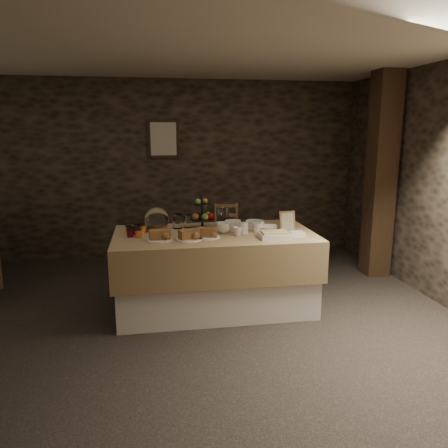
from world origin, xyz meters
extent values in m
cube|color=black|center=(0.00, 0.00, 0.00)|extent=(5.50, 5.00, 0.01)
cube|color=black|center=(0.00, 2.50, 1.30)|extent=(5.50, 0.02, 2.60)
cube|color=black|center=(0.00, -2.50, 1.30)|extent=(5.50, 0.02, 2.60)
cube|color=beige|center=(0.00, 0.00, 2.60)|extent=(5.50, 5.00, 0.01)
cube|color=silver|center=(0.29, 0.35, 0.39)|extent=(2.00, 1.03, 0.78)
cube|color=olive|center=(0.29, 0.35, 0.61)|extent=(2.08, 1.11, 0.42)
cube|color=olive|center=(0.73, 2.15, 0.20)|extent=(0.42, 0.40, 0.04)
cube|color=olive|center=(0.73, 2.30, 0.62)|extent=(0.36, 0.07, 0.36)
cube|color=black|center=(2.55, 1.12, 1.30)|extent=(0.30, 0.30, 2.60)
cube|color=black|center=(-0.15, 2.47, 1.75)|extent=(0.45, 0.03, 0.55)
cube|color=#BDB5A1|center=(-0.15, 2.45, 1.75)|extent=(0.37, 0.01, 0.47)
cylinder|color=white|center=(0.51, 0.47, 0.87)|extent=(0.19, 0.19, 0.10)
cylinder|color=white|center=(0.76, 0.51, 0.87)|extent=(0.20, 0.20, 0.08)
cylinder|color=white|center=(0.58, 0.30, 0.88)|extent=(0.10, 0.10, 0.12)
imported|color=white|center=(0.38, 0.34, 0.88)|extent=(0.15, 0.15, 0.11)
imported|color=white|center=(0.50, 0.20, 0.87)|extent=(0.12, 0.12, 0.09)
cylinder|color=white|center=(0.37, 0.44, 0.87)|extent=(0.09, 0.09, 0.09)
cylinder|color=white|center=(0.74, 0.34, 0.87)|extent=(0.08, 0.08, 0.09)
imported|color=white|center=(0.86, 0.37, 0.85)|extent=(0.28, 0.28, 0.05)
cylinder|color=olive|center=(-0.30, 0.58, 0.83)|extent=(0.26, 0.26, 0.01)
cylinder|color=brown|center=(-0.30, 0.58, 0.87)|extent=(0.22, 0.22, 0.07)
sphere|color=white|center=(-0.30, 0.58, 0.94)|extent=(0.26, 0.26, 0.26)
cylinder|color=black|center=(0.19, 0.62, 1.01)|extent=(0.03, 0.03, 0.37)
cylinder|color=black|center=(0.19, 0.62, 0.92)|extent=(0.26, 0.26, 0.01)
cylinder|color=black|center=(0.19, 0.62, 1.09)|extent=(0.19, 0.19, 0.01)
sphere|color=olive|center=(0.26, 0.66, 0.96)|extent=(0.08, 0.08, 0.08)
sphere|color=maroon|center=(0.14, 0.67, 0.96)|extent=(0.08, 0.08, 0.08)
sphere|color=olive|center=(0.21, 0.56, 0.96)|extent=(0.08, 0.08, 0.08)
sphere|color=brown|center=(0.12, 0.59, 0.96)|extent=(0.08, 0.08, 0.08)
sphere|color=maroon|center=(0.28, 0.58, 0.96)|extent=(0.08, 0.08, 0.08)
cylinder|color=white|center=(-0.28, 0.13, 0.83)|extent=(0.26, 0.26, 0.01)
cube|color=brown|center=(-0.28, 0.13, 0.88)|extent=(0.21, 0.11, 0.09)
cylinder|color=white|center=(0.00, 0.10, 0.83)|extent=(0.26, 0.26, 0.01)
cube|color=brown|center=(0.00, 0.10, 0.88)|extent=(0.22, 0.16, 0.09)
cylinder|color=white|center=(0.18, 0.16, 0.83)|extent=(0.26, 0.26, 0.01)
cube|color=brown|center=(0.18, 0.16, 0.88)|extent=(0.22, 0.13, 0.09)
cylinder|color=#530A17|center=(-0.53, 0.42, 0.86)|extent=(0.06, 0.06, 0.07)
cylinder|color=orange|center=(-0.49, 0.29, 0.86)|extent=(0.06, 0.06, 0.07)
cylinder|color=#530A17|center=(-0.57, 0.32, 0.86)|extent=(0.06, 0.06, 0.07)
cylinder|color=orange|center=(-0.45, 0.49, 0.86)|extent=(0.06, 0.06, 0.07)
cylinder|color=#530A17|center=(-0.51, 0.55, 0.86)|extent=(0.06, 0.06, 0.07)
cylinder|color=orange|center=(-0.59, 0.47, 0.86)|extent=(0.06, 0.06, 0.07)
cube|color=white|center=(0.85, 0.04, 0.85)|extent=(0.30, 0.22, 0.05)
cube|color=#D9C680|center=(0.85, 0.04, 0.88)|extent=(0.26, 0.18, 0.02)
cube|color=white|center=(1.09, 0.08, 0.85)|extent=(0.14, 0.14, 0.04)
cube|color=olive|center=(1.09, 0.40, 0.91)|extent=(0.17, 0.08, 0.22)
cylinder|color=white|center=(-0.08, 0.64, 0.90)|extent=(0.10, 0.10, 0.16)
cylinder|color=white|center=(0.04, 0.67, 0.89)|extent=(0.09, 0.09, 0.14)
camera|label=1|loc=(-0.35, -4.04, 1.88)|focal=35.00mm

